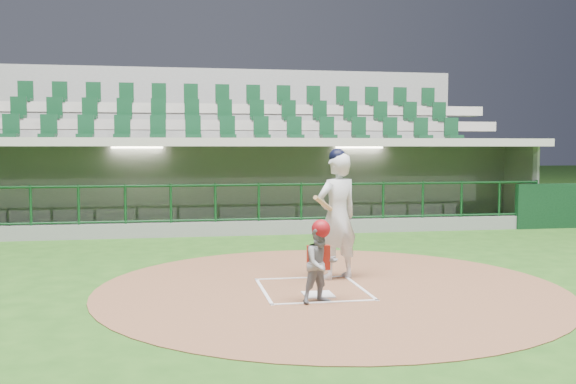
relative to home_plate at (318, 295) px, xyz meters
name	(u,v)px	position (x,y,z in m)	size (l,w,h in m)	color
ground	(308,286)	(0.00, 0.70, -0.02)	(120.00, 120.00, 0.00)	#204915
dirt_circle	(330,287)	(0.30, 0.50, -0.02)	(7.20, 7.20, 0.01)	brown
home_plate	(318,295)	(0.00, 0.00, 0.00)	(0.43, 0.43, 0.02)	silver
batter_box_chalk	(312,289)	(0.00, 0.40, 0.00)	(1.55, 1.80, 0.01)	white
dugout_structure	(251,192)	(0.04, 8.54, 0.93)	(16.40, 3.70, 3.00)	slate
seating_deck	(239,171)	(0.00, 11.61, 1.40)	(17.00, 6.72, 5.15)	slate
batter	(337,215)	(0.57, 1.12, 1.05)	(0.98, 1.01, 2.14)	silver
catcher	(321,261)	(-0.06, -0.43, 0.57)	(0.63, 0.56, 1.17)	gray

